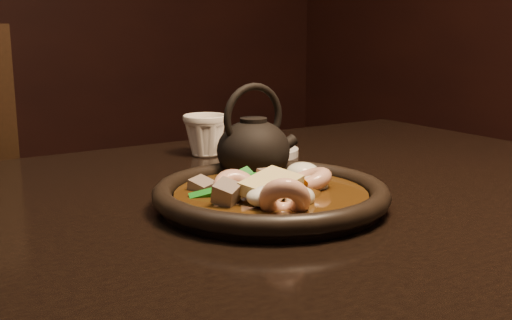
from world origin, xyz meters
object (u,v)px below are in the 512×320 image
plate (271,196)px  teapot (254,147)px  table (166,275)px  tea_cup (205,134)px

plate → teapot: teapot is taller
table → teapot: size_ratio=11.05×
plate → teapot: size_ratio=2.10×
tea_cup → teapot: bearing=-99.7°
tea_cup → teapot: size_ratio=0.54×
plate → teapot: bearing=67.2°
table → plate: size_ratio=5.27×
tea_cup → teapot: (-0.04, -0.22, 0.02)m
plate → table: bearing=163.2°
plate → tea_cup: tea_cup is taller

